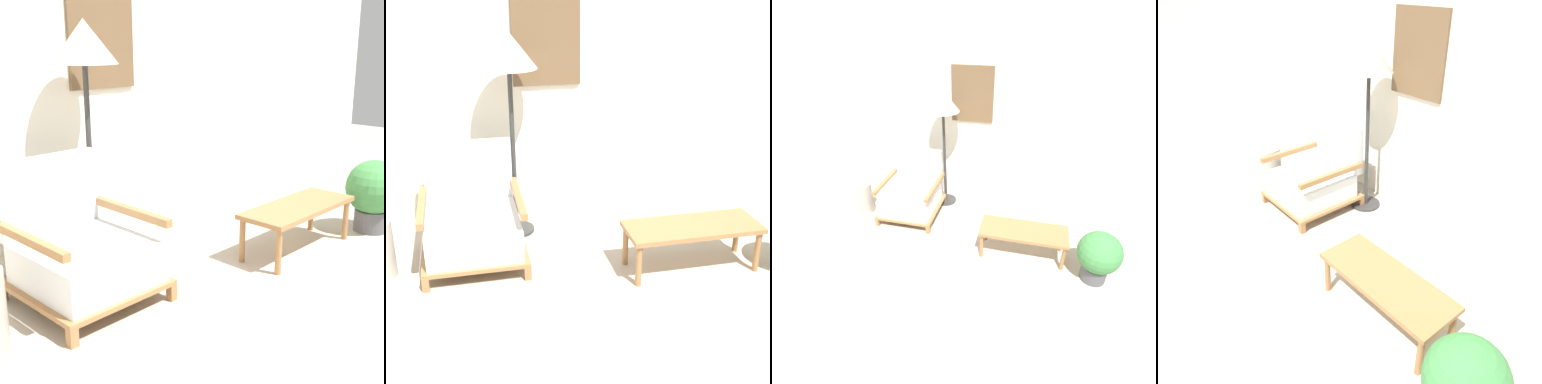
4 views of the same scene
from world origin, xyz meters
TOP-DOWN VIEW (x-y plane):
  - ground_plane at (0.00, 0.00)m, footprint 14.00×14.00m
  - wall_back at (0.00, 2.33)m, footprint 8.00×0.09m
  - armchair at (-0.58, 1.66)m, footprint 0.77×0.79m
  - floor_lamp at (-0.20, 2.04)m, footprint 0.44×0.44m
  - coffee_table at (0.99, 1.14)m, footprint 1.00×0.39m
  - vase at (-1.26, 1.53)m, footprint 0.23×0.23m
  - potted_plant at (1.78, 0.93)m, footprint 0.45×0.45m

SIDE VIEW (x-z plane):
  - ground_plane at x=0.00m, z-range 0.00..0.00m
  - vase at x=-1.26m, z-range 0.00..0.44m
  - armchair at x=-0.58m, z-range -0.13..0.72m
  - coffee_table at x=0.99m, z-range 0.13..0.49m
  - potted_plant at x=1.78m, z-range 0.04..0.63m
  - wall_back at x=0.00m, z-range 0.00..2.70m
  - floor_lamp at x=-0.20m, z-range 0.61..2.27m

